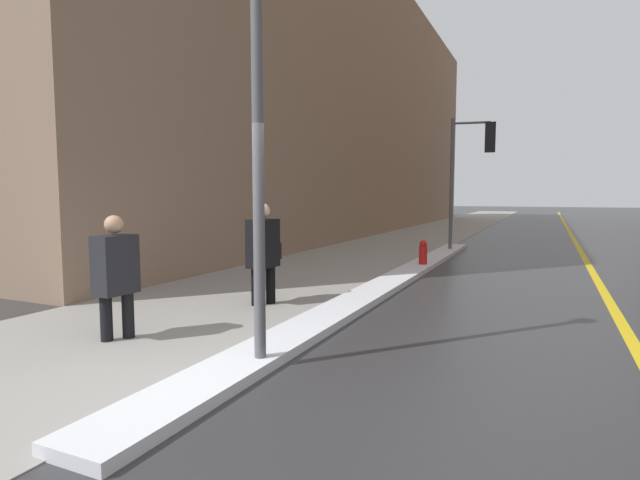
{
  "coord_description": "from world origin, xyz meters",
  "views": [
    {
      "loc": [
        3.01,
        -3.44,
        1.79
      ],
      "look_at": [
        -0.4,
        4.0,
        1.05
      ],
      "focal_mm": 28.0,
      "sensor_mm": 36.0,
      "label": 1
    }
  ],
  "objects_px": {
    "pedestrian_with_shoulder_bag": "(263,249)",
    "lamp_post": "(257,78)",
    "traffic_light_near": "(474,156)",
    "pedestrian_nearside": "(116,271)",
    "fire_hydrant": "(423,255)"
  },
  "relations": [
    {
      "from": "pedestrian_nearside",
      "to": "traffic_light_near",
      "type": "bearing_deg",
      "value": 170.52
    },
    {
      "from": "lamp_post",
      "to": "pedestrian_with_shoulder_bag",
      "type": "bearing_deg",
      "value": 120.28
    },
    {
      "from": "traffic_light_near",
      "to": "pedestrian_with_shoulder_bag",
      "type": "bearing_deg",
      "value": -111.85
    },
    {
      "from": "lamp_post",
      "to": "pedestrian_nearside",
      "type": "relative_size",
      "value": 3.18
    },
    {
      "from": "lamp_post",
      "to": "pedestrian_with_shoulder_bag",
      "type": "height_order",
      "value": "lamp_post"
    },
    {
      "from": "pedestrian_nearside",
      "to": "pedestrian_with_shoulder_bag",
      "type": "xyz_separation_m",
      "value": [
        0.61,
        2.47,
        0.06
      ]
    },
    {
      "from": "lamp_post",
      "to": "fire_hydrant",
      "type": "bearing_deg",
      "value": 90.5
    },
    {
      "from": "lamp_post",
      "to": "traffic_light_near",
      "type": "bearing_deg",
      "value": 87.32
    },
    {
      "from": "pedestrian_nearside",
      "to": "fire_hydrant",
      "type": "xyz_separation_m",
      "value": [
        2.05,
        7.56,
        -0.51
      ]
    },
    {
      "from": "lamp_post",
      "to": "pedestrian_with_shoulder_bag",
      "type": "distance_m",
      "value": 3.61
    },
    {
      "from": "traffic_light_near",
      "to": "pedestrian_nearside",
      "type": "relative_size",
      "value": 2.67
    },
    {
      "from": "lamp_post",
      "to": "fire_hydrant",
      "type": "relative_size",
      "value": 7.03
    },
    {
      "from": "traffic_light_near",
      "to": "pedestrian_nearside",
      "type": "bearing_deg",
      "value": -112.08
    },
    {
      "from": "pedestrian_with_shoulder_bag",
      "to": "lamp_post",
      "type": "bearing_deg",
      "value": 33.81
    },
    {
      "from": "lamp_post",
      "to": "traffic_light_near",
      "type": "xyz_separation_m",
      "value": [
        0.55,
        11.66,
        0.05
      ]
    }
  ]
}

